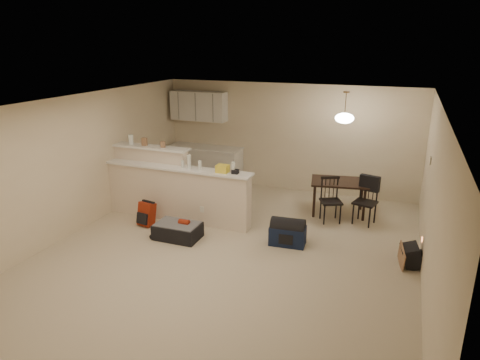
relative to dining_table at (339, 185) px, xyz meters
The scene contains 23 objects.
room 2.84m from the dining_table, 120.80° to the right, with size 7.00×7.02×2.50m.
breakfast_bar 3.47m from the dining_table, 156.28° to the right, with size 3.08×0.58×1.39m.
upper_cabinets 3.95m from the dining_table, 165.37° to the left, with size 1.40×0.34×0.70m, color white.
kitchen_counter 3.52m from the dining_table, 166.60° to the left, with size 1.80×0.60×0.90m, color white.
thermostat 1.98m from the dining_table, 27.77° to the right, with size 0.02×0.12×0.12m, color beige.
jar 4.35m from the dining_table, 162.84° to the right, with size 0.10×0.10×0.20m, color silver.
cereal_box 4.04m from the dining_table, 161.46° to the right, with size 0.10×0.07×0.16m, color #976E4D.
small_box 3.65m from the dining_table, 159.27° to the right, with size 0.08×0.06×0.12m, color #976E4D.
bottle_a 3.08m from the dining_table, 150.72° to the right, with size 0.07×0.07×0.26m, color silver.
bottle_b 2.88m from the dining_table, 148.50° to the right, with size 0.06×0.06×0.18m, color silver.
bag_lump 2.50m from the dining_table, 142.74° to the right, with size 0.22×0.18×0.14m, color #976E4D.
pouch 2.30m from the dining_table, 138.84° to the right, with size 0.12×0.10×0.08m, color #976E4D.
extra_item_x 2.35m from the dining_table, 139.51° to the right, with size 0.07×0.07×0.21m, color silver.
extra_item_y 3.19m from the dining_table, 151.94° to the right, with size 0.05×0.05×0.15m, color silver.
dining_table is the anchor object (origin of this frame).
pendant_lamp 1.37m from the dining_table, ahead, with size 0.36×0.36×0.62m.
dining_chair_near 0.52m from the dining_table, 98.71° to the right, with size 0.39×0.37×0.89m, color black, non-canonical shape.
dining_chair_far 0.67m from the dining_table, 32.13° to the right, with size 0.40×0.38×0.92m, color black, non-canonical shape.
suitcase 3.39m from the dining_table, 138.15° to the right, with size 0.80×0.52×0.27m, color black.
red_backpack 3.89m from the dining_table, 149.75° to the right, with size 0.30×0.19×0.45m, color maroon.
navy_duffel 1.91m from the dining_table, 108.45° to the right, with size 0.62×0.34×0.34m, color #121D3A.
black_daypack 2.32m from the dining_table, 50.93° to the right, with size 0.37×0.26×0.33m, color black.
cardboard_sheet 2.31m from the dining_table, 55.30° to the right, with size 0.43×0.02×0.33m, color #976E4D.
Camera 1 is at (2.52, -6.02, 3.39)m, focal length 32.00 mm.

